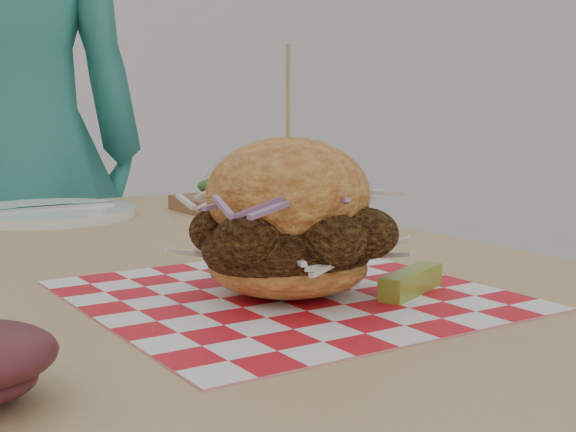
# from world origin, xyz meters

# --- Properties ---
(diner) EXTENTS (0.66, 0.48, 1.65)m
(diner) POSITION_xyz_m (-0.01, 1.27, 0.83)
(diner) COLOR #2C8171
(diner) RESTS_ON ground
(patio_table) EXTENTS (0.80, 1.20, 0.75)m
(patio_table) POSITION_xyz_m (-0.10, 0.33, 0.67)
(patio_table) COLOR tan
(patio_table) RESTS_ON ground
(paper_liner) EXTENTS (0.36, 0.36, 0.00)m
(paper_liner) POSITION_xyz_m (-0.06, 0.11, 0.75)
(paper_liner) COLOR red
(paper_liner) RESTS_ON patio_table
(sandwich) EXTENTS (0.20, 0.20, 0.23)m
(sandwich) POSITION_xyz_m (-0.06, 0.11, 0.82)
(sandwich) COLOR #C98739
(sandwich) RESTS_ON paper_liner
(pickle_spear) EXTENTS (0.10, 0.06, 0.02)m
(pickle_spear) POSITION_xyz_m (0.04, 0.05, 0.76)
(pickle_spear) COLOR #91A02E
(pickle_spear) RESTS_ON paper_liner
(place_setting) EXTENTS (0.27, 0.27, 0.02)m
(place_setting) POSITION_xyz_m (-0.10, 0.74, 0.76)
(place_setting) COLOR white
(place_setting) RESTS_ON patio_table
(kraft_tray) EXTENTS (0.15, 0.12, 0.06)m
(kraft_tray) POSITION_xyz_m (0.18, 0.67, 0.77)
(kraft_tray) COLOR brown
(kraft_tray) RESTS_ON patio_table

